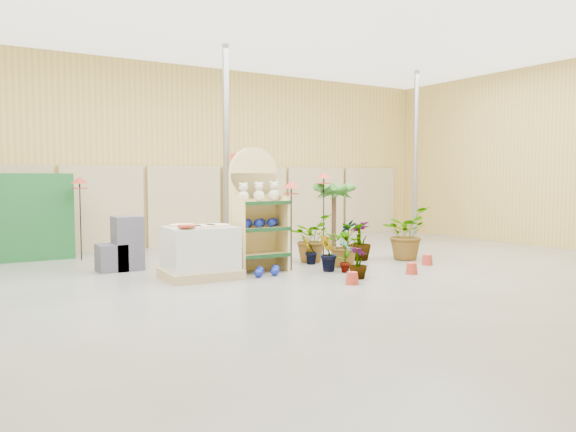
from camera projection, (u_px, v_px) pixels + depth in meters
name	position (u px, v px, depth m)	size (l,w,h in m)	color
room	(291.00, 149.00, 9.69)	(15.20, 12.10, 4.70)	slate
display_shelf	(256.00, 214.00, 10.30)	(0.98, 0.65, 2.27)	tan
teddy_bears	(260.00, 193.00, 10.20)	(0.83, 0.21, 0.35)	beige
gazing_balls_shelf	(260.00, 223.00, 10.21)	(0.83, 0.29, 0.16)	navy
gazing_balls_floor	(267.00, 271.00, 9.85)	(0.63, 0.39, 0.15)	navy
pallet_stack	(200.00, 252.00, 9.57)	(1.29, 1.10, 0.92)	#9D8C64
charcoal_planters	(122.00, 248.00, 10.35)	(0.80, 0.50, 1.00)	#33323E
trellis_stock	(22.00, 218.00, 11.42)	(2.00, 0.30, 1.80)	#155021
offer_sign	(242.00, 185.00, 11.54)	(0.50, 0.08, 2.20)	gray
bird_table_front	(291.00, 187.00, 10.30)	(0.34, 0.34, 1.66)	black
bird_table_right	(324.00, 178.00, 11.79)	(0.34, 0.34, 1.83)	black
bird_table_back	(80.00, 183.00, 11.52)	(0.34, 0.34, 1.73)	black
palm	(334.00, 190.00, 12.11)	(0.70, 0.70, 1.69)	#442F1E
potted_plant_1	(329.00, 253.00, 10.21)	(0.37, 0.30, 0.68)	#26611A
potted_plant_2	(346.00, 244.00, 10.77)	(0.78, 0.67, 0.86)	#26611A
potted_plant_3	(360.00, 241.00, 11.64)	(0.46, 0.46, 0.81)	#26611A
potted_plant_4	(348.00, 237.00, 12.39)	(0.42, 0.28, 0.80)	#26611A
potted_plant_5	(310.00, 251.00, 11.07)	(0.29, 0.24, 0.53)	#26611A
potted_plant_6	(311.00, 238.00, 11.42)	(0.87, 0.75, 0.97)	#26611A
potted_plant_7	(358.00, 262.00, 9.52)	(0.31, 0.31, 0.55)	#26611A
potted_plant_8	(345.00, 255.00, 10.12)	(0.33, 0.23, 0.63)	#26611A
potted_plant_10	(405.00, 233.00, 11.75)	(0.99, 0.86, 1.10)	#26611A
potted_plant_11	(278.00, 245.00, 11.69)	(0.34, 0.34, 0.61)	#26611A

